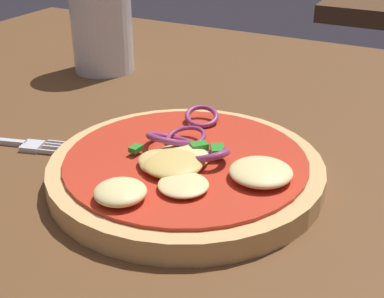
% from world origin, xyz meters
% --- Properties ---
extents(dining_table, '(1.12, 0.99, 0.04)m').
position_xyz_m(dining_table, '(0.00, 0.00, 0.02)').
color(dining_table, brown).
rests_on(dining_table, ground).
extents(pizza, '(0.23, 0.23, 0.04)m').
position_xyz_m(pizza, '(-0.00, 0.01, 0.05)').
color(pizza, tan).
rests_on(pizza, dining_table).
extents(fork, '(0.16, 0.06, 0.01)m').
position_xyz_m(fork, '(-0.18, -0.00, 0.04)').
color(fork, silver).
rests_on(fork, dining_table).
extents(beer_glass, '(0.08, 0.08, 0.14)m').
position_xyz_m(beer_glass, '(-0.24, 0.22, 0.09)').
color(beer_glass, silver).
rests_on(beer_glass, dining_table).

